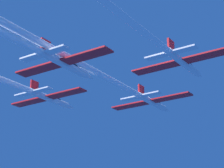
# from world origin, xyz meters

# --- Properties ---
(jet_lead) EXTENTS (16.29, 48.54, 2.70)m
(jet_lead) POSITION_xyz_m (0.56, -13.83, 0.42)
(jet_lead) COLOR white
(jet_right_wing) EXTENTS (16.29, 50.17, 2.70)m
(jet_right_wing) POSITION_xyz_m (13.08, -27.52, 0.82)
(jet_right_wing) COLOR white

